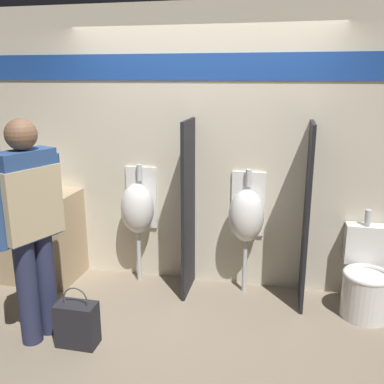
{
  "coord_description": "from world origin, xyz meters",
  "views": [
    {
      "loc": [
        0.78,
        -3.42,
        2.05
      ],
      "look_at": [
        0.0,
        0.17,
        1.05
      ],
      "focal_mm": 40.0,
      "sensor_mm": 36.0,
      "label": 1
    }
  ],
  "objects": [
    {
      "name": "urinal_near_counter",
      "position": [
        -0.61,
        0.43,
        0.78
      ],
      "size": [
        0.33,
        0.29,
        1.2
      ],
      "color": "silver",
      "rests_on": "ground_plane"
    },
    {
      "name": "divider_mid",
      "position": [
        1.01,
        0.33,
        0.84
      ],
      "size": [
        0.03,
        0.48,
        1.68
      ],
      "color": "black",
      "rests_on": "ground_plane"
    },
    {
      "name": "person_in_vest",
      "position": [
        -1.07,
        -0.69,
        1.02
      ],
      "size": [
        0.38,
        0.58,
        1.76
      ],
      "rotation": [
        0.0,
        0.0,
        1.2
      ],
      "color": "#282D4C",
      "rests_on": "ground_plane"
    },
    {
      "name": "sink_counter",
      "position": [
        -1.69,
        0.29,
        0.46
      ],
      "size": [
        0.89,
        0.56,
        0.92
      ],
      "color": "tan",
      "rests_on": "ground_plane"
    },
    {
      "name": "sink_basin",
      "position": [
        -1.64,
        0.35,
        0.98
      ],
      "size": [
        0.38,
        0.38,
        0.27
      ],
      "color": "white",
      "rests_on": "sink_counter"
    },
    {
      "name": "toilet",
      "position": [
        1.55,
        0.25,
        0.29
      ],
      "size": [
        0.42,
        0.58,
        0.9
      ],
      "color": "white",
      "rests_on": "ground_plane"
    },
    {
      "name": "display_wall",
      "position": [
        0.0,
        0.6,
        1.36
      ],
      "size": [
        4.38,
        0.07,
        2.7
      ],
      "color": "beige",
      "rests_on": "ground_plane"
    },
    {
      "name": "ground_plane",
      "position": [
        0.0,
        0.0,
        0.0
      ],
      "size": [
        16.0,
        16.0,
        0.0
      ],
      "primitive_type": "plane",
      "color": "gray"
    },
    {
      "name": "shopping_bag",
      "position": [
        -0.72,
        -0.73,
        0.18
      ],
      "size": [
        0.32,
        0.17,
        0.49
      ],
      "color": "#232328",
      "rests_on": "ground_plane"
    },
    {
      "name": "divider_near_counter",
      "position": [
        -0.07,
        0.33,
        0.84
      ],
      "size": [
        0.03,
        0.48,
        1.68
      ],
      "color": "black",
      "rests_on": "ground_plane"
    },
    {
      "name": "urinal_far",
      "position": [
        0.47,
        0.43,
        0.78
      ],
      "size": [
        0.33,
        0.29,
        1.2
      ],
      "color": "silver",
      "rests_on": "ground_plane"
    },
    {
      "name": "cell_phone",
      "position": [
        -1.43,
        0.18,
        0.92
      ],
      "size": [
        0.07,
        0.14,
        0.01
      ],
      "color": "#232328",
      "rests_on": "sink_counter"
    }
  ]
}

